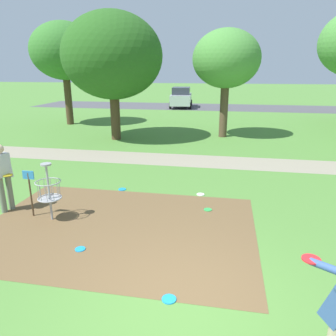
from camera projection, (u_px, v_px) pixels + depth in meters
ground_plane at (180, 307)px, 4.82m from camera, size 160.00×160.00×0.00m
dirt_tee_pad at (118, 227)px, 7.24m from camera, size 6.10×4.35×0.01m
disc_golf_basket at (47, 189)px, 7.43m from camera, size 0.98×0.58×1.39m
player_throwing at (3, 174)px, 7.83m from camera, size 0.44×0.50×1.71m
frisbee_near_basket at (122, 189)px, 9.51m from camera, size 0.23×0.23×0.02m
frisbee_by_tee at (201, 194)px, 9.12m from camera, size 0.22×0.22×0.02m
frisbee_mid_grass at (169, 299)px, 4.97m from camera, size 0.23×0.23×0.02m
frisbee_far_left at (80, 249)px, 6.35m from camera, size 0.20×0.20×0.02m
frisbee_far_right at (208, 210)px, 8.13m from camera, size 0.21×0.21×0.02m
tree_mid_left at (112, 56)px, 15.22m from camera, size 4.78×4.78×6.06m
tree_far_left at (226, 59)px, 15.86m from camera, size 3.37×3.37×5.36m
tree_far_center at (64, 51)px, 19.58m from camera, size 4.07×4.07×6.23m
parking_lot_strip at (221, 107)px, 30.16m from camera, size 36.00×6.00×0.01m
parked_car_leftmost at (181, 97)px, 29.81m from camera, size 2.24×4.33×1.84m
gravel_path at (210, 161)px, 12.41m from camera, size 40.00×1.77×0.00m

